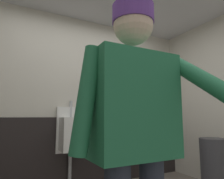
{
  "coord_description": "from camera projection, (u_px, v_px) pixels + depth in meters",
  "views": [
    {
      "loc": [
        -0.98,
        -1.42,
        1.02
      ],
      "look_at": [
        -0.17,
        0.13,
        1.25
      ],
      "focal_mm": 32.18,
      "sensor_mm": 36.0,
      "label": 1
    }
  ],
  "objects": [
    {
      "name": "urinal_left",
      "position": [
        73.0,
        134.0,
        2.79
      ],
      "size": [
        0.4,
        0.34,
        1.24
      ],
      "color": "white",
      "rests_on": "ground_plane"
    },
    {
      "name": "person",
      "position": [
        135.0,
        119.0,
        1.12
      ],
      "size": [
        0.71,
        0.6,
        1.67
      ],
      "color": "#2D3342",
      "rests_on": "ground_plane"
    },
    {
      "name": "wall_back",
      "position": [
        79.0,
        99.0,
        3.12
      ],
      "size": [
        4.33,
        0.12,
        2.56
      ],
      "primitive_type": "cube",
      "color": "beige",
      "rests_on": "ground_plane"
    },
    {
      "name": "wainscot_band_back",
      "position": [
        79.0,
        152.0,
        2.95
      ],
      "size": [
        3.73,
        0.03,
        1.0
      ],
      "primitive_type": "cube",
      "color": "black",
      "rests_on": "ground_plane"
    },
    {
      "name": "privacy_divider_panel",
      "position": [
        99.0,
        121.0,
        2.92
      ],
      "size": [
        0.04,
        0.4,
        0.9
      ],
      "primitive_type": "cube",
      "color": "#4C4C51"
    },
    {
      "name": "urinal_middle",
      "position": [
        119.0,
        132.0,
        3.13
      ],
      "size": [
        0.4,
        0.34,
        1.24
      ],
      "color": "white",
      "rests_on": "ground_plane"
    },
    {
      "name": "trash_bin",
      "position": [
        214.0,
        166.0,
        2.69
      ],
      "size": [
        0.35,
        0.35,
        0.72
      ],
      "primitive_type": "cylinder",
      "color": "#38383D",
      "rests_on": "ground_plane"
    }
  ]
}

